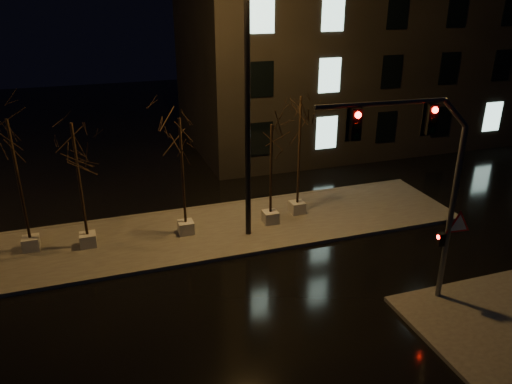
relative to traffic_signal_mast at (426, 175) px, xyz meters
name	(u,v)px	position (x,y,z in m)	size (l,w,h in m)	color
ground	(266,306)	(-4.69, 1.42, -4.74)	(90.00, 90.00, 0.00)	black
median	(221,229)	(-4.69, 7.42, -4.66)	(22.00, 5.00, 0.15)	#484540
building	(371,27)	(9.31, 19.42, 2.76)	(25.00, 12.00, 15.00)	black
tree_0	(13,150)	(-12.55, 7.98, -0.34)	(1.80, 1.80, 5.60)	#A8A69D
tree_1	(75,152)	(-10.33, 7.55, -0.51)	(1.80, 1.80, 5.37)	#A8A69D
tree_2	(181,145)	(-6.27, 7.39, -0.59)	(1.80, 1.80, 5.26)	#A8A69D
tree_3	(271,147)	(-2.43, 7.20, -1.01)	(1.80, 1.80, 4.72)	#A8A69D
tree_4	(300,124)	(-0.86, 7.78, -0.24)	(1.80, 1.80, 5.72)	#A8A69D
traffic_signal_mast	(426,175)	(0.00, 0.00, 0.00)	(5.70, 0.57, 6.98)	#505257
streetlight_main	(247,81)	(-3.72, 6.48, 2.01)	(2.86, 0.51, 11.44)	black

